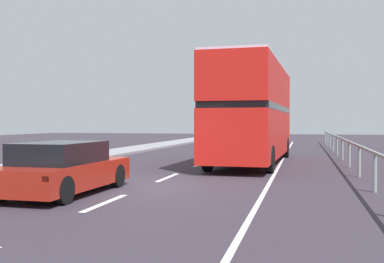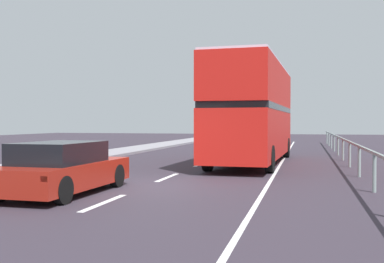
# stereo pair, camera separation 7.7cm
# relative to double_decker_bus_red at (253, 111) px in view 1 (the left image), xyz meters

# --- Properties ---
(ground_plane) EXTENTS (74.64, 120.00, 0.10)m
(ground_plane) POSITION_rel_double_decker_bus_red_xyz_m (-2.18, -8.10, -2.39)
(ground_plane) COLOR #322A35
(lane_paint_markings) EXTENTS (3.51, 46.00, 0.01)m
(lane_paint_markings) POSITION_rel_double_decker_bus_red_xyz_m (-0.08, 0.18, -2.34)
(lane_paint_markings) COLOR silver
(lane_paint_markings) RESTS_ON ground
(bridge_side_railing) EXTENTS (0.10, 42.00, 1.06)m
(bridge_side_railing) POSITION_rel_double_decker_bus_red_xyz_m (3.99, 0.90, -1.48)
(bridge_side_railing) COLOR gray
(bridge_side_railing) RESTS_ON ground
(double_decker_bus_red) EXTENTS (2.89, 10.81, 4.38)m
(double_decker_bus_red) POSITION_rel_double_decker_bus_red_xyz_m (0.00, 0.00, 0.00)
(double_decker_bus_red) COLOR red
(double_decker_bus_red) RESTS_ON ground
(hatchback_car_near) EXTENTS (1.92, 4.33, 1.33)m
(hatchback_car_near) POSITION_rel_double_decker_bus_red_xyz_m (-3.76, -9.98, -1.70)
(hatchback_car_near) COLOR maroon
(hatchback_car_near) RESTS_ON ground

